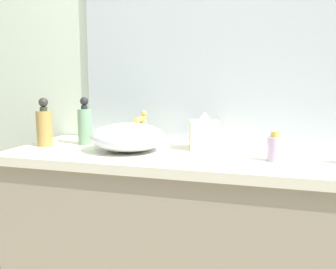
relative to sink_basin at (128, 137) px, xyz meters
The scene contains 9 objects.
bathroom_wall_rear 0.68m from the sink_basin, 40.61° to the left, with size 6.00×0.06×2.60m, color silver.
vanity_counter 0.61m from the sink_basin, ahead, with size 1.78×0.60×0.86m.
wall_mirror_panel 0.74m from the sink_basin, 41.53° to the left, with size 1.44×0.01×1.24m, color #B2BCC6.
sink_basin is the anchor object (origin of this frame).
faucet 0.18m from the sink_basin, 90.00° to the left, with size 0.03×0.13×0.16m.
soap_dispenser 0.43m from the sink_basin, behind, with size 0.07×0.07×0.23m.
perfume_bottle 0.28m from the sink_basin, 160.39° to the left, with size 0.07×0.07×0.23m.
spray_can 0.63m from the sink_basin, ahead, with size 0.06×0.06×0.12m.
tissue_box 0.34m from the sink_basin, 23.56° to the left, with size 0.16×0.16×0.17m.
Camera 1 is at (0.24, -1.22, 1.19)m, focal length 42.25 mm.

